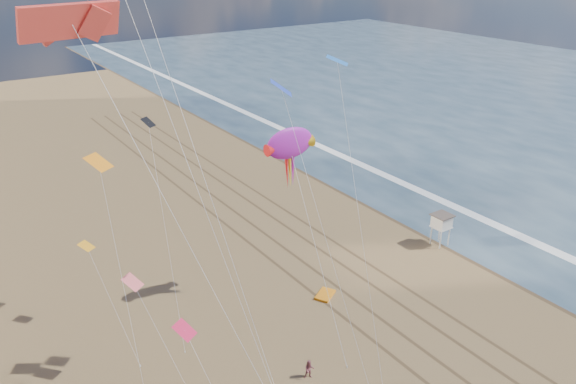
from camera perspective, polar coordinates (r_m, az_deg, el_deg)
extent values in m
plane|color=#42301E|center=(72.48, 7.94, 0.75)|extent=(260.00, 260.00, 0.00)
plane|color=white|center=(75.18, 10.34, 1.46)|extent=(260.00, 260.00, 0.00)
cube|color=brown|center=(54.28, -1.11, -7.41)|extent=(0.28, 120.00, 0.01)
cube|color=brown|center=(55.44, 0.98, -6.69)|extent=(0.28, 120.00, 0.01)
cube|color=brown|center=(56.89, 3.30, -5.87)|extent=(0.28, 120.00, 0.01)
cube|color=brown|center=(58.09, 5.03, -5.25)|extent=(0.28, 120.00, 0.01)
cylinder|color=silver|center=(58.60, 15.22, -4.76)|extent=(0.12, 0.12, 1.87)
cylinder|color=silver|center=(59.47, 16.02, -4.42)|extent=(0.12, 0.12, 1.87)
cylinder|color=silver|center=(59.30, 14.33, -4.30)|extent=(0.12, 0.12, 1.87)
cylinder|color=silver|center=(60.16, 15.13, -3.97)|extent=(0.12, 0.12, 1.87)
cube|color=silver|center=(58.88, 15.29, -3.42)|extent=(1.66, 1.66, 0.12)
cube|color=silver|center=(58.61, 15.35, -2.88)|extent=(1.56, 1.56, 1.14)
cube|color=#473D38|center=(58.32, 15.43, -2.29)|extent=(1.87, 1.87, 0.10)
cube|color=orange|center=(49.97, 3.78, -10.38)|extent=(2.33, 2.08, 0.22)
ellipsoid|color=#AF1BB5|center=(44.24, 0.19, 4.98)|extent=(4.40, 0.82, 2.61)
cone|color=red|center=(43.49, -1.52, 4.36)|extent=(1.18, 0.98, 0.98)
cone|color=yellow|center=(45.16, 1.84, 5.11)|extent=(1.18, 0.98, 0.98)
cylinder|color=silver|center=(42.97, 2.98, -6.58)|extent=(0.03, 0.03, 16.68)
imported|color=#944B54|center=(41.53, 2.18, -17.56)|extent=(0.89, 0.83, 1.46)
cube|color=#E83E33|center=(30.23, -21.23, 15.87)|extent=(5.10, 1.69, 1.74)
plane|color=black|center=(42.92, -14.02, 6.90)|extent=(1.30, 1.24, 0.59)
plane|color=orange|center=(46.15, -19.80, -5.18)|extent=(1.52, 1.49, 0.43)
plane|color=#F05D62|center=(38.93, -15.52, -8.81)|extent=(1.71, 1.65, 0.72)
plane|color=orange|center=(38.23, -18.70, 2.88)|extent=(2.13, 2.07, 0.80)
plane|color=#C4123C|center=(35.01, -10.47, -13.63)|extent=(1.73, 1.64, 0.77)
plane|color=blue|center=(32.90, -0.71, 10.55)|extent=(1.81, 1.90, 0.87)
plane|color=blue|center=(33.50, 5.02, 13.18)|extent=(1.81, 1.82, 0.48)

